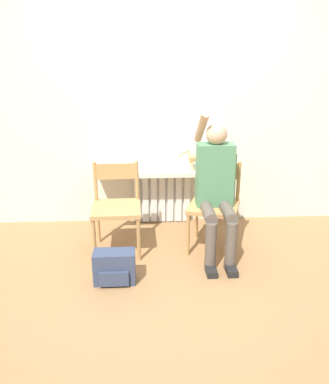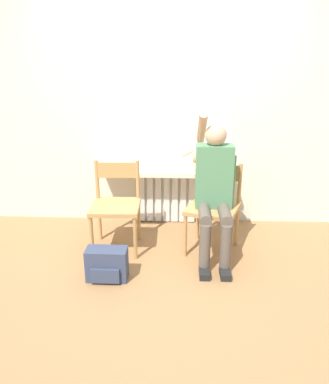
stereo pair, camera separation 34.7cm
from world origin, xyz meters
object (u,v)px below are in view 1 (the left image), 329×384
Objects in this scene: chair_right at (214,204)px; cat at (200,156)px; person at (216,184)px; backpack at (114,267)px; chair_left at (117,206)px.

chair_right is 0.65m from cat.
chair_right is at bearing 83.06° from person.
chair_right is 1.16m from backpack.
chair_left is 0.97m from person.
person reaches higher than chair_left.
chair_right is 0.26m from person.
cat is at bearing 30.37° from chair_left.
person is (-0.01, -0.10, 0.24)m from chair_right.
chair_left is at bearing -160.87° from chair_right.
cat is at bearing 95.24° from person.
cat is (0.88, 0.55, 0.34)m from chair_left.
chair_left is at bearing -148.02° from cat.
person is at bearing 27.94° from backpack.
chair_left is at bearing 90.94° from backpack.
backpack is at bearing -152.06° from person.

